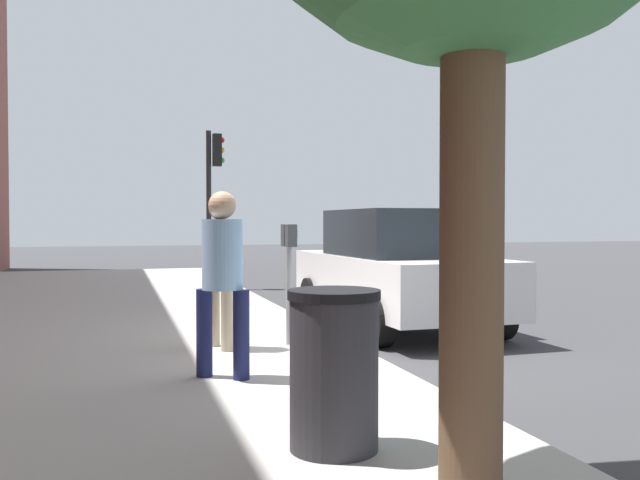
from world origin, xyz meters
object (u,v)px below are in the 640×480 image
(pedestrian_at_meter, at_px, (220,260))
(parking_meter, at_px, (289,258))
(trash_bin, at_px, (334,369))
(traffic_signal, at_px, (213,181))
(parked_sedan_near, at_px, (397,268))
(pedestrian_bystander, at_px, (222,269))

(pedestrian_at_meter, bearing_deg, parking_meter, -15.31)
(pedestrian_at_meter, distance_m, trash_bin, 3.70)
(traffic_signal, bearing_deg, parked_sedan_near, -165.16)
(pedestrian_at_meter, height_order, parked_sedan_near, pedestrian_at_meter)
(parked_sedan_near, relative_size, traffic_signal, 1.23)
(parking_meter, distance_m, pedestrian_at_meter, 0.81)
(trash_bin, bearing_deg, parked_sedan_near, -26.80)
(parking_meter, bearing_deg, traffic_signal, -1.83)
(parking_meter, relative_size, pedestrian_at_meter, 0.82)
(pedestrian_at_meter, xyz_separation_m, parked_sedan_near, (1.71, -2.89, -0.26))
(pedestrian_at_meter, bearing_deg, pedestrian_bystander, -114.44)
(trash_bin, bearing_deg, traffic_signal, -4.22)
(parking_meter, bearing_deg, pedestrian_at_meter, 91.63)
(pedestrian_at_meter, height_order, pedestrian_bystander, same)
(pedestrian_bystander, bearing_deg, traffic_signal, 27.02)
(parking_meter, relative_size, parked_sedan_near, 0.32)
(parking_meter, bearing_deg, pedestrian_bystander, 146.34)
(parking_meter, relative_size, traffic_signal, 0.39)
(pedestrian_bystander, relative_size, traffic_signal, 0.48)
(parked_sedan_near, relative_size, trash_bin, 4.39)
(pedestrian_at_meter, relative_size, trash_bin, 1.70)
(parking_meter, relative_size, pedestrian_bystander, 0.82)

